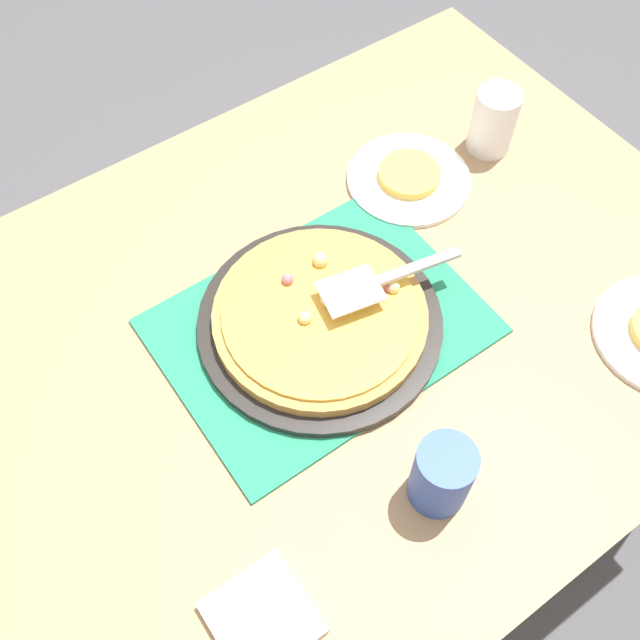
{
  "coord_description": "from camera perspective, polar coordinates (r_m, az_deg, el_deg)",
  "views": [
    {
      "loc": [
        0.35,
        0.5,
        1.73
      ],
      "look_at": [
        0.0,
        0.0,
        0.77
      ],
      "focal_mm": 41.3,
      "sensor_mm": 36.0,
      "label": 1
    }
  ],
  "objects": [
    {
      "name": "ground_plane",
      "position": [
        1.83,
        0.0,
        -13.02
      ],
      "size": [
        8.0,
        8.0,
        0.0
      ],
      "primitive_type": "plane",
      "color": "#4C4C51"
    },
    {
      "name": "dining_table",
      "position": [
        1.24,
        0.0,
        -3.19
      ],
      "size": [
        1.4,
        1.0,
        0.75
      ],
      "color": "#9E7A56",
      "rests_on": "ground_plane"
    },
    {
      "name": "placemat",
      "position": [
        1.15,
        0.0,
        -0.45
      ],
      "size": [
        0.48,
        0.36,
        0.01
      ],
      "primitive_type": "cube",
      "color": "#237F5B",
      "rests_on": "dining_table"
    },
    {
      "name": "pizza_pan",
      "position": [
        1.14,
        0.0,
        -0.19
      ],
      "size": [
        0.38,
        0.38,
        0.01
      ],
      "primitive_type": "cylinder",
      "color": "black",
      "rests_on": "placemat"
    },
    {
      "name": "pizza",
      "position": [
        1.12,
        0.02,
        0.4
      ],
      "size": [
        0.33,
        0.33,
        0.05
      ],
      "color": "#B78442",
      "rests_on": "pizza_pan"
    },
    {
      "name": "plate_far_right",
      "position": [
        1.34,
        6.87,
        10.77
      ],
      "size": [
        0.22,
        0.22,
        0.01
      ],
      "primitive_type": "cylinder",
      "color": "white",
      "rests_on": "dining_table"
    },
    {
      "name": "served_slice_right",
      "position": [
        1.33,
        6.93,
        11.15
      ],
      "size": [
        0.11,
        0.11,
        0.02
      ],
      "primitive_type": "cylinder",
      "color": "#EAB747",
      "rests_on": "plate_far_right"
    },
    {
      "name": "cup_near",
      "position": [
        0.99,
        9.43,
        -11.78
      ],
      "size": [
        0.08,
        0.08,
        0.12
      ],
      "primitive_type": "cylinder",
      "color": "#3351AD",
      "rests_on": "dining_table"
    },
    {
      "name": "cup_far",
      "position": [
        1.39,
        13.31,
        14.78
      ],
      "size": [
        0.08,
        0.08,
        0.12
      ],
      "primitive_type": "cylinder",
      "color": "white",
      "rests_on": "dining_table"
    },
    {
      "name": "pizza_server",
      "position": [
        1.12,
        4.62,
        3.06
      ],
      "size": [
        0.23,
        0.09,
        0.01
      ],
      "color": "silver",
      "rests_on": "pizza"
    },
    {
      "name": "napkin_stack",
      "position": [
        0.99,
        -4.49,
        -22.02
      ],
      "size": [
        0.12,
        0.12,
        0.02
      ],
      "primitive_type": "cube",
      "color": "white",
      "rests_on": "dining_table"
    }
  ]
}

